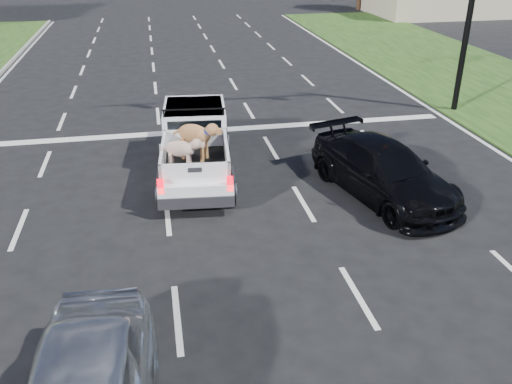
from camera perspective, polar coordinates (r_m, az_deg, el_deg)
ground at (r=10.46m, az=1.52°, el=-12.04°), size 160.00×160.00×0.00m
road_markings at (r=16.05m, az=-3.47°, el=2.41°), size 17.75×60.00×0.01m
pickup_truck at (r=15.49m, az=-6.44°, el=5.05°), size 2.34×5.33×1.94m
black_coupe at (r=14.58m, az=13.24°, el=2.22°), size 3.18×5.25×1.42m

